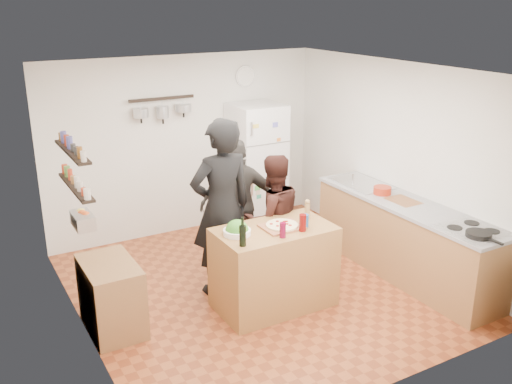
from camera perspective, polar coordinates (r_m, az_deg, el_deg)
room_shell at (r=6.60m, az=-1.24°, el=1.53°), size 4.20×4.20×4.20m
prep_island at (r=6.21m, az=1.81°, el=-7.54°), size 1.25×0.72×0.91m
pizza_board at (r=6.04m, az=2.61°, el=-3.49°), size 0.42×0.34×0.02m
pizza at (r=6.03m, az=2.61°, el=-3.33°), size 0.34×0.34×0.02m
salad_bowl at (r=5.86m, az=-1.91°, el=-4.02°), size 0.29×0.29×0.06m
wine_bottle at (r=5.58m, az=-1.34°, el=-4.41°), size 0.07×0.07×0.21m
wine_glass_near at (r=5.78m, az=2.69°, el=-3.82°), size 0.07×0.07×0.16m
wine_glass_far at (r=5.94m, az=4.69°, el=-3.08°), size 0.08×0.08×0.18m
pepper_mill at (r=6.26m, az=5.14°, el=-1.94°), size 0.06×0.06×0.18m
salt_canister at (r=6.06m, az=4.88°, el=-2.89°), size 0.09×0.09×0.14m
person_left at (r=6.31m, az=-3.47°, el=-1.60°), size 0.75×0.50×2.03m
person_center at (r=6.62m, az=1.64°, el=-2.76°), size 0.81×0.66×1.55m
person_back at (r=7.00m, az=-1.76°, el=-1.19°), size 1.03×0.66×1.63m
counter_run at (r=7.13m, az=14.65°, el=-4.60°), size 0.63×2.63×0.90m
stove_top at (r=6.38m, az=20.88°, el=-3.63°), size 0.60×0.62×0.02m
skillet at (r=6.21m, az=21.36°, el=-3.96°), size 0.26×0.26×0.05m
sink at (r=7.55m, az=10.51°, el=0.81°), size 0.50×0.80×0.03m
cutting_board at (r=7.02m, az=14.49°, el=-0.92°), size 0.30×0.40×0.02m
red_bowl at (r=7.19m, az=12.52°, el=0.16°), size 0.22×0.22×0.09m
fridge at (r=8.28m, az=0.05°, el=2.64°), size 0.70×0.68×1.80m
wall_clock at (r=8.30m, az=-1.10°, el=11.50°), size 0.30×0.03×0.30m
spice_shelf_lower at (r=5.72m, az=-17.56°, el=0.49°), size 0.12×1.00×0.02m
spice_shelf_upper at (r=5.62m, az=-17.91°, el=3.88°), size 0.12×1.00×0.02m
produce_basket at (r=5.84m, az=-16.94°, el=-2.72°), size 0.18×0.35×0.14m
side_table at (r=6.01m, az=-14.26°, el=-10.08°), size 0.50×0.80×0.73m
pot_rack at (r=7.73m, az=-9.40°, el=9.20°), size 0.90×0.04×0.04m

